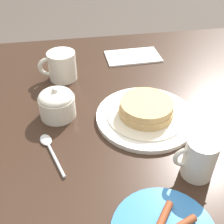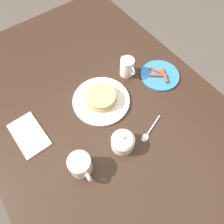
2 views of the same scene
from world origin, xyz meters
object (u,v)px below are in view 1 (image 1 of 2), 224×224
Objects in this scene: coffee_mug at (61,66)px; napkin at (133,56)px; spoon at (49,147)px; pancake_plate at (146,113)px; sugar_bowl at (57,103)px; creamer_pitcher at (200,157)px.

coffee_mug is 0.28m from napkin.
spoon is at bearing 54.27° from napkin.
sugar_bowl reaches higher than pancake_plate.
pancake_plate is 1.34× the size of napkin.
creamer_pitcher is 0.54m from napkin.
pancake_plate is 2.20× the size of coffee_mug.
creamer_pitcher is 0.55× the size of napkin.
pancake_plate reaches higher than spoon.
coffee_mug is (0.21, -0.24, 0.03)m from pancake_plate.
sugar_bowl is at bearing -40.83° from creamer_pitcher.
creamer_pitcher reaches higher than napkin.
pancake_plate is 0.26m from spoon.
napkin is 0.50m from spoon.
sugar_bowl reaches higher than spoon.
coffee_mug and sugar_bowl have the same top height.
coffee_mug reaches higher than napkin.
spoon reaches higher than napkin.
napkin is at bearing -125.73° from spoon.
spoon is at bearing -22.32° from creamer_pitcher.
creamer_pitcher reaches higher than coffee_mug.
pancake_plate is at bearing -164.86° from spoon.
creamer_pitcher is 1.14× the size of sugar_bowl.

